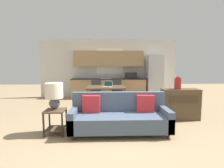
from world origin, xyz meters
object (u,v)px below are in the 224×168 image
at_px(refrigerator, 154,77).
at_px(couch, 119,117).
at_px(dining_chair_far_left, 96,90).
at_px(laptop, 108,85).
at_px(side_table, 55,118).
at_px(credenza, 180,104).
at_px(dining_table, 106,88).
at_px(dining_chair_far_right, 117,90).
at_px(table_lamp, 54,93).
at_px(vase, 178,83).

distance_m(refrigerator, couch, 4.51).
relative_size(dining_chair_far_left, laptop, 2.31).
distance_m(side_table, credenza, 3.32).
bearing_deg(dining_table, dining_chair_far_right, 62.89).
bearing_deg(table_lamp, refrigerator, 50.71).
bearing_deg(table_lamp, credenza, 15.64).
relative_size(couch, dining_chair_far_left, 2.40).
relative_size(table_lamp, dining_chair_far_left, 0.65).
bearing_deg(refrigerator, laptop, -139.68).
height_order(couch, dining_chair_far_right, dining_chair_far_right).
height_order(dining_table, couch, couch).
bearing_deg(laptop, refrigerator, 62.98).
relative_size(dining_table, credenza, 1.31).
bearing_deg(credenza, couch, -154.01).
xyz_separation_m(refrigerator, credenza, (-0.14, -3.18, -0.54)).
bearing_deg(dining_table, refrigerator, 39.14).
bearing_deg(couch, laptop, 96.18).
height_order(side_table, table_lamp, table_lamp).
bearing_deg(dining_chair_far_left, couch, -70.39).
distance_m(couch, dining_chair_far_right, 3.09).
bearing_deg(refrigerator, side_table, -128.88).
bearing_deg(dining_table, couch, -82.42).
height_order(refrigerator, side_table, refrigerator).
relative_size(dining_table, dining_chair_far_left, 1.46).
bearing_deg(laptop, vase, -13.54).
xyz_separation_m(refrigerator, laptop, (-2.14, -1.82, -0.16)).
distance_m(refrigerator, laptop, 2.81).
relative_size(refrigerator, dining_chair_far_right, 2.13).
bearing_deg(dining_chair_far_left, credenza, -35.78).
xyz_separation_m(dining_table, vase, (1.96, -1.42, 0.32)).
xyz_separation_m(credenza, dining_chair_far_right, (-1.64, 2.23, 0.07)).
bearing_deg(side_table, credenza, 16.34).
xyz_separation_m(credenza, dining_chair_far_left, (-2.48, 2.28, 0.07)).
bearing_deg(couch, dining_chair_far_right, 87.64).
distance_m(dining_table, credenza, 2.51).
relative_size(table_lamp, laptop, 1.49).
relative_size(vase, dining_chair_far_left, 0.38).
bearing_deg(side_table, couch, 2.94).
relative_size(side_table, table_lamp, 0.92).
bearing_deg(vase, laptop, 143.80).
relative_size(dining_chair_far_left, dining_chair_far_right, 1.00).
bearing_deg(table_lamp, dining_chair_far_right, 63.39).
relative_size(couch, credenza, 2.16).
bearing_deg(dining_chair_far_right, couch, -89.43).
bearing_deg(dining_table, vase, -35.89).
xyz_separation_m(side_table, vase, (3.08, 0.91, 0.65)).
xyz_separation_m(refrigerator, dining_table, (-2.20, -1.79, -0.28)).
height_order(dining_chair_far_left, laptop, laptop).
distance_m(dining_table, dining_chair_far_left, 1.00).
relative_size(couch, laptop, 5.53).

